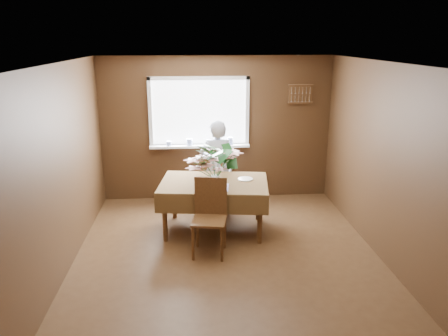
{
  "coord_description": "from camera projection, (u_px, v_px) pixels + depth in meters",
  "views": [
    {
      "loc": [
        -0.44,
        -5.21,
        2.78
      ],
      "look_at": [
        0.0,
        0.55,
        1.05
      ],
      "focal_mm": 35.0,
      "sensor_mm": 36.0,
      "label": 1
    }
  ],
  "objects": [
    {
      "name": "side_plate",
      "position": [
        245.0,
        179.0,
        6.49
      ],
      "size": [
        0.28,
        0.28,
        0.01
      ],
      "primitive_type": "cylinder",
      "rotation": [
        0.0,
        0.0,
        -0.31
      ],
      "color": "white",
      "rests_on": "dining_table"
    },
    {
      "name": "floor",
      "position": [
        227.0,
        255.0,
        5.81
      ],
      "size": [
        4.5,
        4.5,
        0.0
      ],
      "primitive_type": "plane",
      "color": "#462C18",
      "rests_on": "ground"
    },
    {
      "name": "wall_left",
      "position": [
        64.0,
        169.0,
        5.31
      ],
      "size": [
        0.0,
        4.5,
        4.5
      ],
      "primitive_type": "plane",
      "rotation": [
        1.57,
        0.0,
        1.57
      ],
      "color": "brown",
      "rests_on": "floor"
    },
    {
      "name": "wall_front",
      "position": [
        252.0,
        248.0,
        3.3
      ],
      "size": [
        4.0,
        0.0,
        4.0
      ],
      "primitive_type": "plane",
      "rotation": [
        -1.57,
        0.0,
        0.0
      ],
      "color": "brown",
      "rests_on": "floor"
    },
    {
      "name": "wall_right",
      "position": [
        382.0,
        162.0,
        5.6
      ],
      "size": [
        0.0,
        4.5,
        4.5
      ],
      "primitive_type": "plane",
      "rotation": [
        1.57,
        0.0,
        -1.57
      ],
      "color": "brown",
      "rests_on": "floor"
    },
    {
      "name": "table_knife",
      "position": [
        224.0,
        186.0,
        6.18
      ],
      "size": [
        0.07,
        0.22,
        0.0
      ],
      "primitive_type": "cube",
      "rotation": [
        0.0,
        0.0,
        -0.24
      ],
      "color": "silver",
      "rests_on": "dining_table"
    },
    {
      "name": "dining_table",
      "position": [
        214.0,
        188.0,
        6.4
      ],
      "size": [
        1.68,
        1.25,
        0.76
      ],
      "rotation": [
        0.0,
        0.0,
        -0.13
      ],
      "color": "#53341A",
      "rests_on": "floor"
    },
    {
      "name": "seated_woman",
      "position": [
        217.0,
        167.0,
        7.06
      ],
      "size": [
        0.59,
        0.41,
        1.55
      ],
      "primitive_type": "imported",
      "rotation": [
        0.0,
        0.0,
        3.06
      ],
      "color": "white",
      "rests_on": "floor"
    },
    {
      "name": "chair_near",
      "position": [
        210.0,
        213.0,
        5.78
      ],
      "size": [
        0.5,
        0.5,
        1.01
      ],
      "rotation": [
        0.0,
        0.0,
        -0.17
      ],
      "color": "#53341A",
      "rests_on": "floor"
    },
    {
      "name": "window_assembly",
      "position": [
        200.0,
        124.0,
        7.5
      ],
      "size": [
        1.72,
        0.2,
        1.22
      ],
      "color": "white",
      "rests_on": "wall_back"
    },
    {
      "name": "wall_back",
      "position": [
        217.0,
        129.0,
        7.6
      ],
      "size": [
        4.0,
        0.0,
        4.0
      ],
      "primitive_type": "plane",
      "rotation": [
        1.57,
        0.0,
        0.0
      ],
      "color": "brown",
      "rests_on": "floor"
    },
    {
      "name": "ceiling",
      "position": [
        228.0,
        63.0,
        5.09
      ],
      "size": [
        4.5,
        4.5,
        0.0
      ],
      "primitive_type": "plane",
      "rotation": [
        3.14,
        0.0,
        0.0
      ],
      "color": "white",
      "rests_on": "wall_back"
    },
    {
      "name": "flower_bouquet",
      "position": [
        215.0,
        162.0,
        6.09
      ],
      "size": [
        0.64,
        0.64,
        0.55
      ],
      "rotation": [
        0.0,
        0.0,
        0.29
      ],
      "color": "white",
      "rests_on": "dining_table"
    },
    {
      "name": "spoon_rack",
      "position": [
        301.0,
        94.0,
        7.5
      ],
      "size": [
        0.44,
        0.05,
        0.33
      ],
      "color": "#53341A",
      "rests_on": "wall_back"
    },
    {
      "name": "chair_far",
      "position": [
        214.0,
        180.0,
        7.22
      ],
      "size": [
        0.54,
        0.55,
        0.96
      ],
      "rotation": [
        0.0,
        0.0,
        2.71
      ],
      "color": "#53341A",
      "rests_on": "floor"
    }
  ]
}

